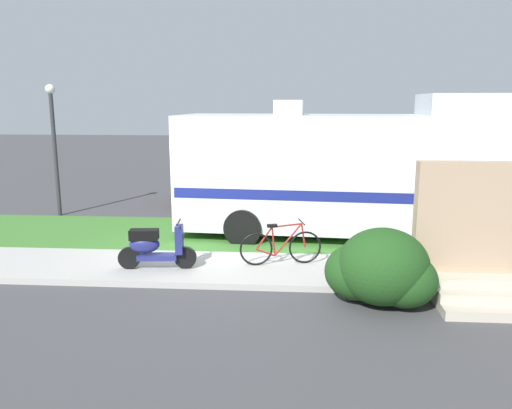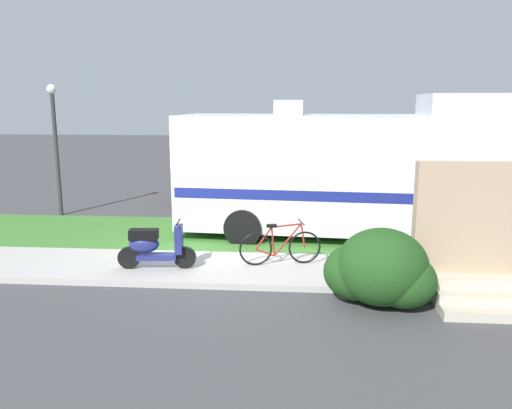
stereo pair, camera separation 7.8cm
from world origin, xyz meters
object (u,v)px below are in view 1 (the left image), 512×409
at_px(motorhome_rv, 338,171).
at_px(street_lamp_post, 54,136).
at_px(pickup_truck_near, 283,175).
at_px(scooter, 154,246).
at_px(bottle_green, 460,264).
at_px(bicycle, 281,246).

relative_size(motorhome_rv, street_lamp_post, 2.02).
xyz_separation_m(motorhome_rv, pickup_truck_near, (-1.46, 3.93, -0.70)).
bearing_deg(scooter, bottle_green, 3.66).
distance_m(motorhome_rv, bicycle, 3.24).
xyz_separation_m(pickup_truck_near, street_lamp_post, (-6.71, -2.04, 1.38)).
height_order(scooter, bicycle, scooter).
relative_size(motorhome_rv, bottle_green, 29.94).
distance_m(bicycle, street_lamp_post, 8.42).
relative_size(pickup_truck_near, street_lamp_post, 1.43).
height_order(pickup_truck_near, bottle_green, pickup_truck_near).
bearing_deg(scooter, pickup_truck_near, 71.24).
relative_size(motorhome_rv, bicycle, 4.72).
bearing_deg(bicycle, motorhome_rv, 63.19).
height_order(scooter, street_lamp_post, street_lamp_post).
bearing_deg(bottle_green, motorhome_rv, 128.79).
distance_m(pickup_truck_near, bottle_green, 7.65).
relative_size(pickup_truck_near, bottle_green, 21.27).
distance_m(scooter, pickup_truck_near, 7.47).
height_order(scooter, pickup_truck_near, pickup_truck_near).
bearing_deg(bicycle, street_lamp_post, 146.10).
height_order(bicycle, street_lamp_post, street_lamp_post).
height_order(pickup_truck_near, street_lamp_post, street_lamp_post).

